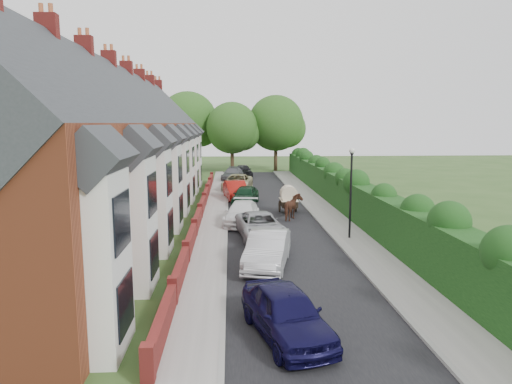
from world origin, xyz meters
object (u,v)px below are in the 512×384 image
at_px(car_silver_b, 260,225).
at_px(lamppost, 351,182).
at_px(car_beige, 237,182).
at_px(car_green, 245,195).
at_px(car_navy, 286,313).
at_px(car_red, 236,190).
at_px(car_grey, 233,174).
at_px(horse_cart, 289,198).
at_px(car_white, 242,213).
at_px(horse, 293,207).
at_px(car_silver_a, 268,249).
at_px(car_black, 244,170).

bearing_deg(car_silver_b, lamppost, -15.79).
bearing_deg(car_beige, car_green, -76.79).
height_order(car_silver_b, car_beige, car_beige).
height_order(car_navy, car_beige, car_navy).
relative_size(car_red, car_grey, 0.96).
relative_size(car_beige, horse_cart, 1.94).
xyz_separation_m(car_white, horse, (3.47, 1.04, 0.15)).
height_order(car_silver_b, car_grey, car_grey).
xyz_separation_m(car_beige, horse_cart, (3.53, -12.14, 0.41)).
xyz_separation_m(car_green, horse, (3.00, -6.14, 0.11)).
xyz_separation_m(car_navy, horse, (2.54, 17.01, 0.09)).
distance_m(car_navy, car_silver_a, 6.96).
height_order(car_white, car_black, car_white).
distance_m(lamppost, car_silver_a, 7.24).
bearing_deg(horse_cart, car_grey, 101.21).
distance_m(car_silver_a, horse, 10.37).
height_order(car_red, car_black, car_red).
distance_m(car_navy, horse, 17.20).
relative_size(car_silver_a, car_black, 1.17).
bearing_deg(car_red, lamppost, -74.29).
relative_size(car_green, horse_cart, 1.56).
bearing_deg(horse, car_black, -61.02).
height_order(car_navy, horse, horse).
distance_m(car_silver_a, horse_cart, 12.52).
bearing_deg(car_white, car_silver_b, -67.14).
height_order(lamppost, car_silver_a, lamppost).
relative_size(car_white, car_black, 1.18).
relative_size(car_silver_a, car_grey, 0.99).
height_order(car_navy, car_silver_a, car_silver_a).
height_order(car_silver_b, car_red, car_red).
bearing_deg(car_white, lamppost, -28.07).
bearing_deg(car_red, car_grey, 82.75).
bearing_deg(horse, car_grey, -56.41).
distance_m(lamppost, car_beige, 20.84).
bearing_deg(car_silver_a, car_black, 102.05).
xyz_separation_m(car_white, car_black, (0.94, 27.31, -0.00)).
relative_size(car_green, car_beige, 0.81).
bearing_deg(car_green, horse_cart, -41.18).
height_order(car_silver_a, car_green, car_silver_a).
height_order(car_white, car_grey, car_grey).
relative_size(car_silver_b, car_grey, 1.03).
xyz_separation_m(car_grey, horse, (3.94, -22.06, 0.15)).
xyz_separation_m(car_white, car_beige, (-0.06, 15.38, 0.05)).
bearing_deg(car_black, car_beige, -104.40).
relative_size(car_navy, car_red, 0.96).
relative_size(lamppost, horse_cart, 1.82).
height_order(car_red, horse, horse).
relative_size(car_white, car_grey, 0.99).
xyz_separation_m(car_navy, car_white, (-0.94, 15.97, -0.07)).
bearing_deg(car_black, horse_cart, -93.63).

